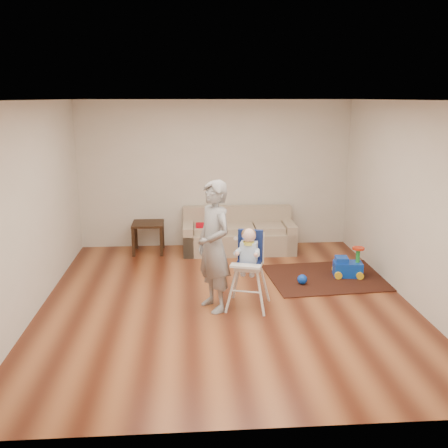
{
  "coord_description": "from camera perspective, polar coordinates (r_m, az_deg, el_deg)",
  "views": [
    {
      "loc": [
        -0.49,
        -6.39,
        2.73
      ],
      "look_at": [
        0.0,
        0.4,
        1.0
      ],
      "focal_mm": 40.0,
      "sensor_mm": 36.0,
      "label": 1
    }
  ],
  "objects": [
    {
      "name": "area_rug",
      "position": [
        8.01,
        12.02,
        -5.95
      ],
      "size": [
        2.0,
        1.57,
        0.02
      ],
      "primitive_type": "cube",
      "rotation": [
        0.0,
        0.0,
        0.08
      ],
      "color": "black",
      "rests_on": "ground"
    },
    {
      "name": "toy_ball",
      "position": [
        7.6,
        8.93,
        -6.27
      ],
      "size": [
        0.15,
        0.15,
        0.15
      ],
      "primitive_type": "sphere",
      "color": "blue",
      "rests_on": "area_rug"
    },
    {
      "name": "sofa",
      "position": [
        9.05,
        1.68,
        -0.75
      ],
      "size": [
        2.01,
        0.84,
        0.78
      ],
      "rotation": [
        0.0,
        0.0,
        -0.01
      ],
      "color": "gray",
      "rests_on": "ground"
    },
    {
      "name": "high_chair",
      "position": [
        6.61,
        2.8,
        -5.22
      ],
      "size": [
        0.63,
        0.63,
        1.1
      ],
      "rotation": [
        0.0,
        0.0,
        -0.28
      ],
      "color": "silver",
      "rests_on": "ground"
    },
    {
      "name": "ride_on_toy",
      "position": [
        8.02,
        14.0,
        -4.18
      ],
      "size": [
        0.47,
        0.36,
        0.47
      ],
      "primitive_type": null,
      "rotation": [
        0.0,
        0.0,
        -0.13
      ],
      "color": "blue",
      "rests_on": "area_rug"
    },
    {
      "name": "side_table",
      "position": [
        9.12,
        -8.64,
        -1.53
      ],
      "size": [
        0.55,
        0.55,
        0.55
      ],
      "primitive_type": null,
      "color": "black",
      "rests_on": "ground"
    },
    {
      "name": "room_envelope",
      "position": [
        6.99,
        -0.07,
        7.22
      ],
      "size": [
        5.04,
        5.52,
        2.72
      ],
      "color": "beige",
      "rests_on": "ground"
    },
    {
      "name": "adult",
      "position": [
        6.45,
        -1.17,
        -2.59
      ],
      "size": [
        0.65,
        0.75,
        1.73
      ],
      "primitive_type": "imported",
      "rotation": [
        0.0,
        0.0,
        -1.1
      ],
      "color": "gray",
      "rests_on": "ground"
    },
    {
      "name": "ground",
      "position": [
        6.97,
        0.24,
        -8.81
      ],
      "size": [
        5.5,
        5.5,
        0.0
      ],
      "primitive_type": "plane",
      "color": "#4D1E10",
      "rests_on": "ground"
    }
  ]
}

